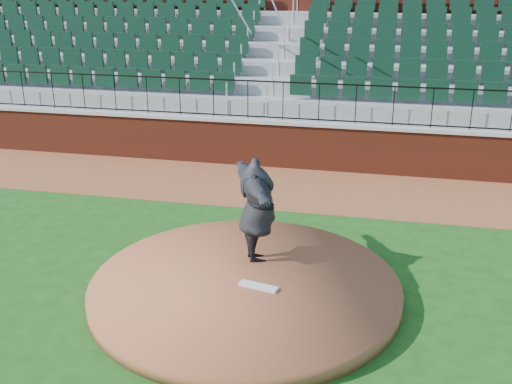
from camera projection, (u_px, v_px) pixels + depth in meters
ground at (237, 296)px, 10.27m from camera, size 90.00×90.00×0.00m
warning_track at (290, 187)px, 15.21m from camera, size 34.00×3.20×0.01m
field_wall at (300, 146)px, 16.46m from camera, size 34.00×0.35×1.20m
wall_cap at (300, 122)px, 16.24m from camera, size 34.00×0.45×0.10m
wall_railing at (301, 102)px, 16.04m from camera, size 34.00×0.05×1.00m
seating_stands at (315, 66)px, 18.36m from camera, size 34.00×5.10×4.60m
concourse_wall at (326, 40)px, 20.76m from camera, size 34.00×0.50×5.50m
pitchers_mound at (245, 288)px, 10.26m from camera, size 5.16×5.16×0.25m
pitching_rubber at (259, 286)px, 10.01m from camera, size 0.67×0.29×0.04m
pitcher at (257, 210)px, 10.65m from camera, size 1.54×2.39×1.90m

